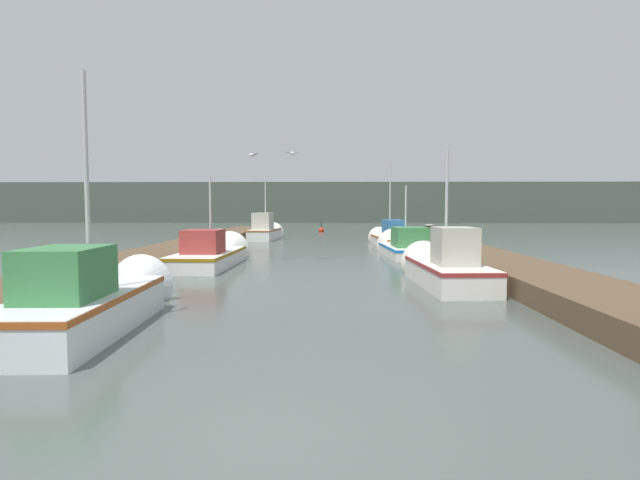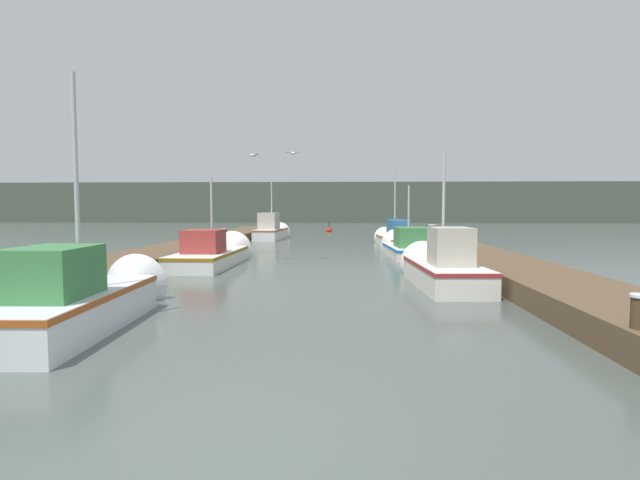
{
  "view_description": "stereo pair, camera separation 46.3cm",
  "coord_description": "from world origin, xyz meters",
  "px_view_note": "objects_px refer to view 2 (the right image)",
  "views": [
    {
      "loc": [
        0.59,
        -4.43,
        2.16
      ],
      "look_at": [
        0.19,
        12.94,
        0.97
      ],
      "focal_mm": 28.0,
      "sensor_mm": 36.0,
      "label": 1
    },
    {
      "loc": [
        1.05,
        -4.41,
        2.16
      ],
      "look_at": [
        0.19,
        12.94,
        0.97
      ],
      "focal_mm": 28.0,
      "sensor_mm": 36.0,
      "label": 2
    }
  ],
  "objects_px": {
    "fishing_boat_5": "(272,231)",
    "seagull_lead": "(293,153)",
    "fishing_boat_0": "(85,298)",
    "fishing_boat_2": "(215,253)",
    "mooring_piling_1": "(639,330)",
    "channel_buoy": "(329,230)",
    "mooring_piling_0": "(432,241)",
    "fishing_boat_4": "(394,238)",
    "fishing_boat_3": "(406,247)",
    "mooring_piling_2": "(224,239)",
    "seagull_1": "(253,155)",
    "fishing_boat_1": "(441,267)"
  },
  "relations": [
    {
      "from": "fishing_boat_1",
      "to": "channel_buoy",
      "type": "xyz_separation_m",
      "value": [
        -3.96,
        27.78,
        -0.33
      ]
    },
    {
      "from": "mooring_piling_1",
      "to": "channel_buoy",
      "type": "relative_size",
      "value": 1.01
    },
    {
      "from": "fishing_boat_1",
      "to": "mooring_piling_0",
      "type": "height_order",
      "value": "fishing_boat_1"
    },
    {
      "from": "fishing_boat_0",
      "to": "seagull_lead",
      "type": "bearing_deg",
      "value": 72.1
    },
    {
      "from": "mooring_piling_1",
      "to": "channel_buoy",
      "type": "bearing_deg",
      "value": 98.63
    },
    {
      "from": "fishing_boat_0",
      "to": "seagull_lead",
      "type": "relative_size",
      "value": 9.17
    },
    {
      "from": "fishing_boat_4",
      "to": "seagull_lead",
      "type": "xyz_separation_m",
      "value": [
        -4.58,
        -8.35,
        3.68
      ]
    },
    {
      "from": "fishing_boat_1",
      "to": "fishing_boat_2",
      "type": "xyz_separation_m",
      "value": [
        -7.48,
        4.47,
        -0.08
      ]
    },
    {
      "from": "fishing_boat_0",
      "to": "fishing_boat_1",
      "type": "height_order",
      "value": "fishing_boat_0"
    },
    {
      "from": "fishing_boat_0",
      "to": "seagull_1",
      "type": "relative_size",
      "value": 9.79
    },
    {
      "from": "fishing_boat_3",
      "to": "mooring_piling_0",
      "type": "distance_m",
      "value": 1.62
    },
    {
      "from": "mooring_piling_0",
      "to": "fishing_boat_4",
      "type": "bearing_deg",
      "value": 98.62
    },
    {
      "from": "fishing_boat_4",
      "to": "seagull_1",
      "type": "bearing_deg",
      "value": -130.53
    },
    {
      "from": "fishing_boat_2",
      "to": "channel_buoy",
      "type": "distance_m",
      "value": 23.58
    },
    {
      "from": "fishing_boat_5",
      "to": "mooring_piling_1",
      "type": "height_order",
      "value": "fishing_boat_5"
    },
    {
      "from": "channel_buoy",
      "to": "seagull_1",
      "type": "xyz_separation_m",
      "value": [
        -2.1,
        -23.07,
        3.9
      ]
    },
    {
      "from": "fishing_boat_2",
      "to": "mooring_piling_1",
      "type": "bearing_deg",
      "value": -51.23
    },
    {
      "from": "mooring_piling_1",
      "to": "channel_buoy",
      "type": "xyz_separation_m",
      "value": [
        -5.28,
        34.79,
        -0.36
      ]
    },
    {
      "from": "mooring_piling_1",
      "to": "seagull_lead",
      "type": "xyz_separation_m",
      "value": [
        -5.9,
        11.84,
        3.62
      ]
    },
    {
      "from": "fishing_boat_3",
      "to": "seagull_1",
      "type": "distance_m",
      "value": 7.94
    },
    {
      "from": "seagull_1",
      "to": "fishing_boat_2",
      "type": "bearing_deg",
      "value": 42.56
    },
    {
      "from": "fishing_boat_1",
      "to": "fishing_boat_4",
      "type": "distance_m",
      "value": 13.18
    },
    {
      "from": "mooring_piling_2",
      "to": "fishing_boat_5",
      "type": "bearing_deg",
      "value": 81.74
    },
    {
      "from": "fishing_boat_0",
      "to": "mooring_piling_0",
      "type": "height_order",
      "value": "fishing_boat_0"
    },
    {
      "from": "fishing_boat_3",
      "to": "seagull_lead",
      "type": "relative_size",
      "value": 9.68
    },
    {
      "from": "fishing_boat_0",
      "to": "fishing_boat_4",
      "type": "xyz_separation_m",
      "value": [
        7.34,
        18.32,
        -0.06
      ]
    },
    {
      "from": "fishing_boat_0",
      "to": "fishing_boat_2",
      "type": "relative_size",
      "value": 0.86
    },
    {
      "from": "mooring_piling_1",
      "to": "seagull_lead",
      "type": "height_order",
      "value": "seagull_lead"
    },
    {
      "from": "mooring_piling_1",
      "to": "mooring_piling_0",
      "type": "bearing_deg",
      "value": 91.49
    },
    {
      "from": "fishing_boat_4",
      "to": "seagull_lead",
      "type": "bearing_deg",
      "value": -123.66
    },
    {
      "from": "seagull_lead",
      "to": "mooring_piling_2",
      "type": "bearing_deg",
      "value": -63.67
    },
    {
      "from": "fishing_boat_2",
      "to": "channel_buoy",
      "type": "relative_size",
      "value": 6.2
    },
    {
      "from": "fishing_boat_4",
      "to": "mooring_piling_1",
      "type": "relative_size",
      "value": 6.37
    },
    {
      "from": "mooring_piling_2",
      "to": "fishing_boat_0",
      "type": "bearing_deg",
      "value": -85.64
    },
    {
      "from": "fishing_boat_0",
      "to": "mooring_piling_0",
      "type": "bearing_deg",
      "value": 52.94
    },
    {
      "from": "fishing_boat_4",
      "to": "seagull_lead",
      "type": "distance_m",
      "value": 10.21
    },
    {
      "from": "fishing_boat_2",
      "to": "fishing_boat_5",
      "type": "bearing_deg",
      "value": 90.63
    },
    {
      "from": "fishing_boat_2",
      "to": "fishing_boat_3",
      "type": "distance_m",
      "value": 8.41
    },
    {
      "from": "channel_buoy",
      "to": "seagull_lead",
      "type": "height_order",
      "value": "seagull_lead"
    },
    {
      "from": "fishing_boat_1",
      "to": "mooring_piling_2",
      "type": "relative_size",
      "value": 4.74
    },
    {
      "from": "mooring_piling_1",
      "to": "mooring_piling_2",
      "type": "relative_size",
      "value": 0.92
    },
    {
      "from": "fishing_boat_2",
      "to": "mooring_piling_0",
      "type": "distance_m",
      "value": 8.78
    },
    {
      "from": "mooring_piling_1",
      "to": "seagull_lead",
      "type": "bearing_deg",
      "value": 116.48
    },
    {
      "from": "fishing_boat_5",
      "to": "seagull_lead",
      "type": "distance_m",
      "value": 14.03
    },
    {
      "from": "mooring_piling_1",
      "to": "mooring_piling_2",
      "type": "xyz_separation_m",
      "value": [
        -9.82,
        17.05,
        0.04
      ]
    },
    {
      "from": "fishing_boat_3",
      "to": "mooring_piling_2",
      "type": "bearing_deg",
      "value": 164.65
    },
    {
      "from": "channel_buoy",
      "to": "seagull_1",
      "type": "bearing_deg",
      "value": -95.2
    },
    {
      "from": "mooring_piling_0",
      "to": "mooring_piling_2",
      "type": "relative_size",
      "value": 1.32
    },
    {
      "from": "fishing_boat_1",
      "to": "fishing_boat_2",
      "type": "distance_m",
      "value": 8.72
    },
    {
      "from": "fishing_boat_1",
      "to": "mooring_piling_0",
      "type": "distance_m",
      "value": 6.93
    }
  ]
}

